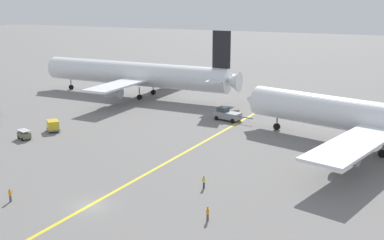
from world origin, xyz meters
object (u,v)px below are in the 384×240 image
(gse_baggage_cart_trailing, at_px, (24,135))
(ground_crew_ramp_agent_by_cones, at_px, (208,214))
(airliner_being_pushed, at_px, (375,119))
(airliner_at_gate_left, at_px, (135,74))
(ground_crew_wing_walker_right, at_px, (204,182))
(pushback_tug, at_px, (227,114))
(gse_container_dolly_flat, at_px, (53,125))
(ground_crew_marshaller_foreground, at_px, (10,195))

(gse_baggage_cart_trailing, xyz_separation_m, ground_crew_ramp_agent_by_cones, (42.61, -16.16, 0.02))
(gse_baggage_cart_trailing, bearing_deg, airliner_being_pushed, 19.06)
(airliner_being_pushed, bearing_deg, airliner_at_gate_left, 159.96)
(airliner_being_pushed, xyz_separation_m, ground_crew_wing_walker_right, (-19.37, -27.47, -4.30))
(airliner_being_pushed, distance_m, pushback_tug, 30.47)
(gse_container_dolly_flat, height_order, ground_crew_marshaller_foreground, gse_container_dolly_flat)
(ground_crew_wing_walker_right, bearing_deg, gse_baggage_cart_trailing, 168.98)
(ground_crew_wing_walker_right, bearing_deg, ground_crew_ramp_agent_by_cones, -64.40)
(pushback_tug, distance_m, ground_crew_marshaller_foreground, 50.66)
(gse_container_dolly_flat, distance_m, ground_crew_ramp_agent_by_cones, 47.04)
(gse_container_dolly_flat, height_order, ground_crew_wing_walker_right, gse_container_dolly_flat)
(airliner_at_gate_left, relative_size, ground_crew_marshaller_foreground, 33.60)
(ground_crew_ramp_agent_by_cones, bearing_deg, pushback_tug, 107.51)
(airliner_at_gate_left, height_order, airliner_being_pushed, airliner_at_gate_left)
(airliner_at_gate_left, height_order, gse_baggage_cart_trailing, airliner_at_gate_left)
(airliner_at_gate_left, relative_size, pushback_tug, 6.55)
(airliner_being_pushed, bearing_deg, ground_crew_marshaller_foreground, -133.80)
(gse_container_dolly_flat, bearing_deg, ground_crew_marshaller_foreground, -59.04)
(pushback_tug, bearing_deg, ground_crew_marshaller_foreground, -102.18)
(gse_container_dolly_flat, distance_m, ground_crew_marshaller_foreground, 32.50)
(pushback_tug, bearing_deg, airliner_being_pushed, -15.34)
(airliner_at_gate_left, xyz_separation_m, gse_baggage_cart_trailing, (1.47, -41.60, -4.90))
(airliner_being_pushed, bearing_deg, ground_crew_ramp_agent_by_cones, -112.84)
(ground_crew_wing_walker_right, distance_m, ground_crew_ramp_agent_by_cones, 9.61)
(ground_crew_marshaller_foreground, bearing_deg, airliner_at_gate_left, 107.14)
(gse_baggage_cart_trailing, relative_size, gse_container_dolly_flat, 0.81)
(ground_crew_wing_walker_right, xyz_separation_m, ground_crew_ramp_agent_by_cones, (4.15, -8.66, -0.01))
(gse_container_dolly_flat, relative_size, ground_crew_wing_walker_right, 2.26)
(gse_baggage_cart_trailing, xyz_separation_m, ground_crew_wing_walker_right, (38.46, -7.49, 0.03))
(gse_baggage_cart_trailing, relative_size, ground_crew_wing_walker_right, 1.83)
(pushback_tug, bearing_deg, gse_baggage_cart_trailing, -135.73)
(gse_container_dolly_flat, distance_m, ground_crew_wing_walker_right, 39.66)
(airliner_being_pushed, relative_size, ground_crew_ramp_agent_by_cones, 29.55)
(gse_container_dolly_flat, xyz_separation_m, ground_crew_ramp_agent_by_cones, (41.32, -22.48, -0.29))
(ground_crew_marshaller_foreground, bearing_deg, gse_baggage_cart_trailing, 129.87)
(gse_container_dolly_flat, bearing_deg, ground_crew_wing_walker_right, -20.38)
(pushback_tug, distance_m, ground_crew_wing_walker_right, 36.79)
(gse_container_dolly_flat, relative_size, ground_crew_ramp_agent_by_cones, 2.27)
(airliner_at_gate_left, bearing_deg, ground_crew_ramp_agent_by_cones, -52.65)
(ground_crew_ramp_agent_by_cones, bearing_deg, airliner_at_gate_left, 127.35)
(pushback_tug, xyz_separation_m, gse_baggage_cart_trailing, (-28.69, -27.97, -0.40))
(pushback_tug, xyz_separation_m, ground_crew_ramp_agent_by_cones, (13.92, -44.13, -0.38))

